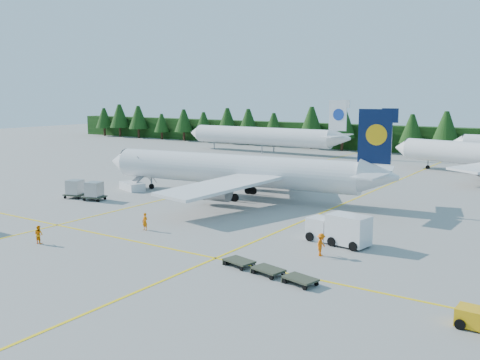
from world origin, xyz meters
The scene contains 14 objects.
ground centered at (0.00, 0.00, 0.00)m, with size 320.00×320.00×0.00m, color gray.
taxi_stripe_a centered at (-14.00, 20.00, 0.01)m, with size 0.25×120.00×0.01m, color yellow.
taxi_stripe_b centered at (6.00, 20.00, 0.01)m, with size 0.25×120.00×0.01m, color yellow.
taxi_stripe_cross centered at (0.00, -6.00, 0.01)m, with size 80.00×0.25×0.01m, color yellow.
treeline_hedge centered at (0.00, 82.00, 3.00)m, with size 220.00×4.00×6.00m, color black.
airliner_navy centered at (-8.58, 16.38, 3.47)m, with size 39.59×32.40×11.53m.
airliner_far_left centered at (-34.14, 64.29, 3.73)m, with size 40.89×4.12×11.90m.
airstairs centered at (-22.08, 13.07, 0.79)m, with size 4.58×6.12×3.63m.
service_truck centered at (12.51, 3.53, 1.37)m, with size 5.99×3.01×2.76m.
dolly_train centered at (11.62, -7.08, 0.44)m, with size 8.40×2.92×0.14m.
uld_pair centered at (-22.43, 4.70, 1.31)m, with size 6.20×2.89×1.94m.
crew_a centered at (-5.12, -2.51, 0.86)m, with size 0.63×0.41×1.72m, color #E36604.
crew_b centered at (-9.69, -11.23, 0.83)m, with size 0.80×0.62×1.65m, color orange.
crew_c centered at (12.84, -0.65, 0.95)m, with size 0.79×0.53×1.90m, color #F25E05.
Camera 1 is at (30.87, -39.62, 13.19)m, focal length 40.00 mm.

